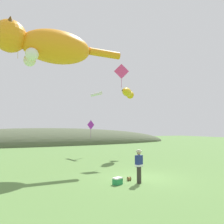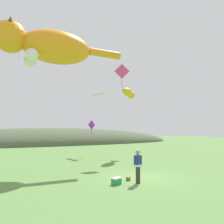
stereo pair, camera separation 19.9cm
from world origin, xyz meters
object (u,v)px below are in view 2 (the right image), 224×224
kite_spool (128,179)px  kite_fish_windsock (128,93)px  kite_diamond_pink (122,71)px  kite_giant_cat (47,46)px  kite_diamond_violet (92,125)px  kite_diamond_gold (19,44)px  kite_tube_streamer (97,94)px  picnic_cooler (116,181)px  festival_attendant (138,165)px

kite_spool → kite_fish_windsock: kite_fish_windsock is taller
kite_spool → kite_diamond_pink: size_ratio=0.09×
kite_giant_cat → kite_diamond_violet: bearing=43.8°
kite_diamond_violet → kite_diamond_gold: bearing=170.8°
kite_fish_windsock → kite_tube_streamer: size_ratio=1.47×
kite_spool → kite_diamond_gold: kite_diamond_gold is taller
kite_giant_cat → kite_diamond_violet: (5.63, 5.40, -5.92)m
picnic_cooler → kite_giant_cat: size_ratio=0.06×
kite_giant_cat → kite_diamond_pink: bearing=8.8°
festival_attendant → kite_tube_streamer: 15.14m
kite_fish_windsock → kite_diamond_violet: size_ratio=1.55×
kite_fish_windsock → kite_tube_streamer: kite_fish_windsock is taller
kite_spool → kite_diamond_gold: bearing=113.3°
kite_spool → kite_giant_cat: 11.49m
picnic_cooler → kite_diamond_violet: (2.95, 11.84, 3.12)m
picnic_cooler → kite_tube_streamer: (4.16, 13.30, 6.79)m
kite_spool → kite_giant_cat: kite_giant_cat is taller
kite_tube_streamer → kite_diamond_pink: kite_diamond_pink is taller
kite_spool → festival_attendant: bearing=-75.9°
kite_giant_cat → kite_tube_streamer: bearing=45.1°
kite_spool → picnic_cooler: (-0.97, -0.47, 0.07)m
kite_fish_windsock → kite_diamond_gold: 12.18m
kite_giant_cat → picnic_cooler: bearing=-67.5°
kite_fish_windsock → kite_diamond_gold: kite_diamond_gold is taller
kite_tube_streamer → kite_diamond_gold: bearing=-178.3°
kite_spool → kite_diamond_pink: 11.36m
kite_giant_cat → kite_diamond_gold: (-1.77, 6.60, 2.27)m
kite_giant_cat → kite_fish_windsock: size_ratio=3.33×
picnic_cooler → kite_diamond_violet: size_ratio=0.30×
picnic_cooler → kite_fish_windsock: kite_fish_windsock is taller
kite_spool → kite_fish_windsock: 12.33m
kite_diamond_pink → kite_tube_streamer: bearing=92.2°
kite_giant_cat → kite_diamond_violet: kite_giant_cat is taller
festival_attendant → kite_diamond_gold: 17.88m
kite_diamond_violet → kite_fish_windsock: bearing=-36.3°
picnic_cooler → kite_diamond_pink: kite_diamond_pink is taller
kite_spool → kite_tube_streamer: kite_tube_streamer is taller
kite_spool → kite_tube_streamer: 14.90m
kite_spool → kite_diamond_violet: 11.98m
festival_attendant → kite_diamond_pink: 11.21m
kite_spool → kite_giant_cat: bearing=121.4°
kite_diamond_violet → kite_diamond_pink: bearing=-71.6°
kite_diamond_gold → kite_diamond_violet: 11.10m
kite_tube_streamer → kite_diamond_violet: bearing=-129.6°
kite_spool → kite_diamond_gold: size_ratio=0.10×
festival_attendant → kite_spool: 1.13m
kite_spool → kite_diamond_violet: bearing=80.1°
picnic_cooler → kite_diamond_violet: bearing=76.0°
festival_attendant → kite_tube_streamer: (3.00, 13.57, 6.02)m
picnic_cooler → kite_fish_windsock: (6.18, 9.48, 6.54)m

